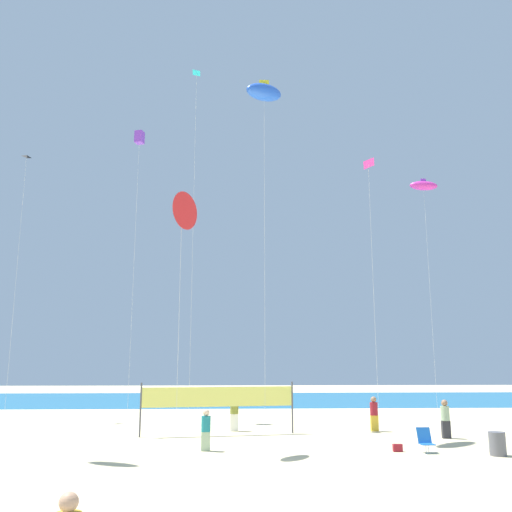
% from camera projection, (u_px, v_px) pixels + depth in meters
% --- Properties ---
extents(ground_plane, '(120.00, 120.00, 0.00)m').
position_uv_depth(ground_plane, '(232.00, 470.00, 17.06)').
color(ground_plane, beige).
extents(ocean_band, '(120.00, 20.00, 0.01)m').
position_uv_depth(ocean_band, '(234.00, 399.00, 48.58)').
color(ocean_band, '#1E6B99').
rests_on(ocean_band, ground).
extents(beachgoer_teal_shirt, '(0.35, 0.35, 1.55)m').
position_uv_depth(beachgoer_teal_shirt, '(206.00, 428.00, 20.76)').
color(beachgoer_teal_shirt, '#99B28C').
rests_on(beachgoer_teal_shirt, ground).
extents(beachgoer_maroon_shirt, '(0.38, 0.38, 1.65)m').
position_uv_depth(beachgoer_maroon_shirt, '(374.00, 413.00, 26.56)').
color(beachgoer_maroon_shirt, gold).
rests_on(beachgoer_maroon_shirt, ground).
extents(beachgoer_olive_shirt, '(0.41, 0.41, 1.79)m').
position_uv_depth(beachgoer_olive_shirt, '(234.00, 411.00, 26.64)').
color(beachgoer_olive_shirt, white).
rests_on(beachgoer_olive_shirt, ground).
extents(beachgoer_sage_shirt, '(0.38, 0.38, 1.67)m').
position_uv_depth(beachgoer_sage_shirt, '(445.00, 418.00, 24.14)').
color(beachgoer_sage_shirt, '#2D2D33').
rests_on(beachgoer_sage_shirt, ground).
extents(folding_beach_chair, '(0.52, 0.65, 0.89)m').
position_uv_depth(folding_beach_chair, '(425.00, 439.00, 20.36)').
color(folding_beach_chair, '#1959B2').
rests_on(folding_beach_chair, ground).
extents(trash_barrel, '(0.59, 0.59, 0.83)m').
position_uv_depth(trash_barrel, '(497.00, 444.00, 19.62)').
color(trash_barrel, '#595960').
rests_on(trash_barrel, ground).
extents(volleyball_net, '(7.13, 1.20, 2.40)m').
position_uv_depth(volleyball_net, '(219.00, 399.00, 25.29)').
color(volleyball_net, '#4C4C51').
rests_on(volleyball_net, ground).
extents(beach_handbag, '(0.35, 0.18, 0.28)m').
position_uv_depth(beach_handbag, '(398.00, 448.00, 20.46)').
color(beach_handbag, maroon).
rests_on(beach_handbag, ground).
extents(kite_magenta_diamond, '(0.84, 0.84, 13.99)m').
position_uv_depth(kite_magenta_diamond, '(368.00, 167.00, 28.75)').
color(kite_magenta_diamond, silver).
rests_on(kite_magenta_diamond, ground).
extents(kite_black_diamond, '(0.68, 0.68, 16.74)m').
position_uv_depth(kite_black_diamond, '(26.00, 165.00, 35.18)').
color(kite_black_diamond, silver).
rests_on(kite_black_diamond, ground).
extents(kite_cyan_diamond, '(0.69, 0.69, 21.01)m').
position_uv_depth(kite_cyan_diamond, '(196.00, 88.00, 33.08)').
color(kite_cyan_diamond, silver).
rests_on(kite_cyan_diamond, ground).
extents(kite_red_delta, '(1.19, 1.53, 10.32)m').
position_uv_depth(kite_red_delta, '(182.00, 211.00, 22.50)').
color(kite_red_delta, silver).
rests_on(kite_red_delta, ground).
extents(kite_blue_inflatable, '(2.53, 2.49, 17.88)m').
position_uv_depth(kite_blue_inflatable, '(264.00, 93.00, 28.18)').
color(kite_blue_inflatable, silver).
rests_on(kite_blue_inflatable, ground).
extents(kite_magenta_inflatable, '(2.15, 1.16, 16.67)m').
position_uv_depth(kite_magenta_inflatable, '(423.00, 186.00, 39.92)').
color(kite_magenta_inflatable, silver).
rests_on(kite_magenta_inflatable, ground).
extents(kite_violet_box, '(0.64, 0.64, 18.24)m').
position_uv_depth(kite_violet_box, '(139.00, 139.00, 35.46)').
color(kite_violet_box, silver).
rests_on(kite_violet_box, ground).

